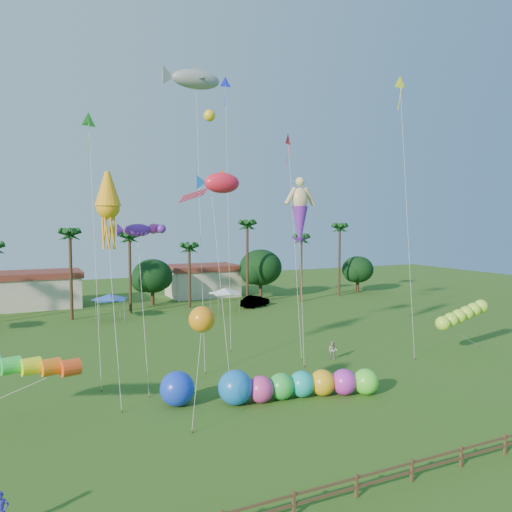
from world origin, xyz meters
name	(u,v)px	position (x,y,z in m)	size (l,w,h in m)	color
ground	(334,430)	(0.00, 0.00, 0.00)	(160.00, 160.00, 0.00)	#285116
tree_line	(173,274)	(3.57, 44.00, 4.28)	(69.46, 8.91, 11.00)	#3A2819
buildings_row	(116,288)	(-3.09, 50.00, 2.00)	(35.00, 7.00, 4.00)	beige
tent_row	(111,297)	(-6.00, 36.33, 2.75)	(31.00, 4.00, 0.60)	white
fence	(412,468)	(0.00, -6.00, 0.61)	(36.12, 0.12, 1.00)	brown
car_b	(255,301)	(13.14, 37.77, 0.76)	(1.60, 4.60, 1.52)	#4C4C54
spectator_b	(333,350)	(7.93, 11.78, 0.78)	(0.76, 0.59, 1.55)	#A4A189
caterpillar_inflatable	(294,385)	(0.40, 5.18, 0.92)	(10.71, 4.18, 2.19)	#D83991
blue_ball	(177,389)	(-6.74, 7.28, 1.08)	(2.17, 2.17, 2.17)	blue
rainbow_tube	(36,372)	(-14.73, 7.72, 3.10)	(9.89, 2.06, 3.60)	#F3481B
green_worm	(443,323)	(16.78, 8.48, 2.87)	(9.13, 3.85, 3.61)	#B4F436
orange_ball_kite	(202,319)	(-6.30, 3.82, 6.04)	(1.92, 1.92, 6.78)	orange
merman_kite	(300,215)	(5.98, 13.98, 12.03)	(2.63, 4.09, 14.69)	#F5CE8B
fish_kite	(222,183)	(-0.45, 15.41, 14.57)	(4.49, 4.98, 15.50)	#FA1B36
shark_kite	(196,80)	(-1.75, 17.85, 23.18)	(5.72, 6.61, 24.16)	gray
squid_kite	(108,207)	(-10.06, 11.28, 12.39)	(1.97, 4.70, 14.82)	#FFA714
lobster_kite	(138,230)	(-7.91, 12.47, 10.87)	(3.71, 4.53, 11.52)	#6722AA
delta_kite_red	(288,144)	(5.93, 15.91, 18.18)	(1.16, 3.79, 19.09)	#FE1C2B
delta_kite_yellow	(400,88)	(14.85, 12.08, 23.04)	(1.61, 3.62, 24.07)	#E7F519
delta_kite_green	(89,125)	(-10.54, 16.03, 18.48)	(1.32, 4.59, 19.39)	green
delta_kite_blue	(226,88)	(2.79, 22.56, 24.12)	(2.23, 5.06, 25.22)	#1A29F2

